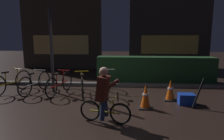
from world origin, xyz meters
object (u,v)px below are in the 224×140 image
traffic_cone_far (170,90)px  closed_umbrella (198,93)px  parked_bike_leftmost (11,82)px  parked_bike_right_mid (108,83)px  parked_bike_left_mid (35,83)px  street_post (52,51)px  traffic_cone_near (146,97)px  blue_crate (186,99)px  parked_bike_center_left (60,84)px  parked_bike_center_right (82,84)px  cyclist (104,95)px

traffic_cone_far → closed_umbrella: closed_umbrella is taller
parked_bike_leftmost → parked_bike_right_mid: parked_bike_leftmost is taller
parked_bike_left_mid → traffic_cone_far: size_ratio=2.55×
parked_bike_left_mid → traffic_cone_far: 4.40m
parked_bike_right_mid → traffic_cone_far: 2.00m
street_post → traffic_cone_near: (3.00, -1.30, -1.10)m
traffic_cone_near → blue_crate: traffic_cone_near is taller
traffic_cone_far → blue_crate: (0.38, -0.35, -0.15)m
parked_bike_center_left → traffic_cone_near: (2.72, -1.14, -0.03)m
street_post → parked_bike_center_left: bearing=-30.1°
parked_bike_right_mid → street_post: bearing=85.3°
traffic_cone_near → traffic_cone_far: traffic_cone_near is taller
closed_umbrella → street_post: bearing=134.3°
parked_bike_center_left → parked_bike_right_mid: bearing=-74.7°
traffic_cone_near → parked_bike_center_right: bearing=149.9°
parked_bike_center_right → closed_umbrella: bearing=-120.5°
parked_bike_center_right → cyclist: size_ratio=1.26×
parked_bike_center_right → blue_crate: bearing=-117.4°
blue_crate → parked_bike_center_right: bearing=166.8°
blue_crate → cyclist: (-2.17, -1.35, 0.48)m
parked_bike_center_right → traffic_cone_far: (2.77, -0.39, -0.03)m
traffic_cone_far → cyclist: size_ratio=0.51×
parked_bike_center_left → blue_crate: bearing=-89.4°
street_post → parked_bike_center_left: (0.28, -0.16, -1.07)m
traffic_cone_far → cyclist: 2.49m
parked_bike_leftmost → traffic_cone_near: parked_bike_leftmost is taller
parked_bike_leftmost → parked_bike_center_right: size_ratio=1.06×
blue_crate → parked_bike_leftmost: bearing=172.7°
parked_bike_right_mid → traffic_cone_far: (1.94, -0.50, -0.05)m
parked_bike_center_right → traffic_cone_near: bearing=-134.2°
closed_umbrella → parked_bike_center_right: bearing=132.6°
traffic_cone_far → parked_bike_left_mid: bearing=174.4°
parked_bike_right_mid → traffic_cone_far: bearing=-107.5°
parked_bike_center_left → parked_bike_right_mid: parked_bike_right_mid is taller
traffic_cone_far → parked_bike_leftmost: bearing=176.0°
cyclist → parked_bike_center_right: bearing=127.1°
parked_bike_right_mid → cyclist: (0.15, -2.20, 0.27)m
parked_bike_left_mid → parked_bike_right_mid: (2.44, 0.07, 0.02)m
street_post → parked_bike_right_mid: (1.86, -0.05, -1.06)m
traffic_cone_near → closed_umbrella: size_ratio=0.77×
parked_bike_leftmost → blue_crate: (5.57, -0.71, -0.21)m
traffic_cone_near → parked_bike_leftmost: bearing=165.8°
parked_bike_right_mid → blue_crate: parked_bike_right_mid is taller
traffic_cone_near → cyclist: 1.41m
parked_bike_left_mid → parked_bike_right_mid: parked_bike_right_mid is taller
parked_bike_center_left → blue_crate: size_ratio=3.71×
parked_bike_left_mid → cyclist: 3.36m
traffic_cone_far → cyclist: bearing=-136.5°
parked_bike_left_mid → cyclist: bearing=-116.8°
parked_bike_center_left → street_post: bearing=71.2°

